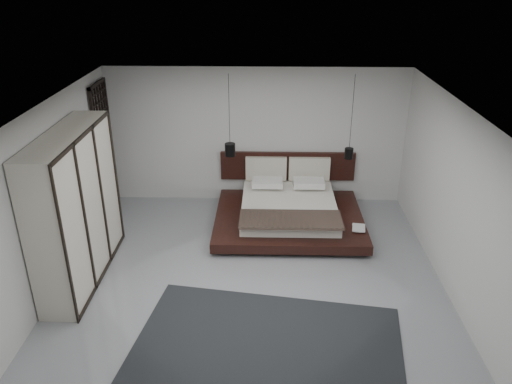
{
  "coord_description": "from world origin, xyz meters",
  "views": [
    {
      "loc": [
        0.23,
        -6.67,
        4.61
      ],
      "look_at": [
        0.03,
        1.2,
        0.98
      ],
      "focal_mm": 35.0,
      "sensor_mm": 36.0,
      "label": 1
    }
  ],
  "objects_px": {
    "rug": "(266,355)",
    "pendant_right": "(349,153)",
    "bed": "(289,210)",
    "wardrobe": "(76,208)",
    "lattice_screen": "(105,149)",
    "pendant_left": "(230,149)"
  },
  "relations": [
    {
      "from": "rug",
      "to": "pendant_right",
      "type": "bearing_deg",
      "value": 69.0
    },
    {
      "from": "wardrobe",
      "to": "rug",
      "type": "bearing_deg",
      "value": -31.23
    },
    {
      "from": "pendant_right",
      "to": "bed",
      "type": "bearing_deg",
      "value": -159.03
    },
    {
      "from": "lattice_screen",
      "to": "wardrobe",
      "type": "bearing_deg",
      "value": -83.95
    },
    {
      "from": "pendant_right",
      "to": "wardrobe",
      "type": "relative_size",
      "value": 0.66
    },
    {
      "from": "pendant_right",
      "to": "wardrobe",
      "type": "height_order",
      "value": "pendant_right"
    },
    {
      "from": "lattice_screen",
      "to": "pendant_left",
      "type": "distance_m",
      "value": 2.46
    },
    {
      "from": "lattice_screen",
      "to": "bed",
      "type": "distance_m",
      "value": 3.77
    },
    {
      "from": "bed",
      "to": "wardrobe",
      "type": "distance_m",
      "value": 3.92
    },
    {
      "from": "pendant_left",
      "to": "wardrobe",
      "type": "height_order",
      "value": "pendant_left"
    },
    {
      "from": "wardrobe",
      "to": "rug",
      "type": "distance_m",
      "value": 3.62
    },
    {
      "from": "pendant_left",
      "to": "wardrobe",
      "type": "relative_size",
      "value": 0.64
    },
    {
      "from": "lattice_screen",
      "to": "rug",
      "type": "height_order",
      "value": "lattice_screen"
    },
    {
      "from": "wardrobe",
      "to": "pendant_right",
      "type": "bearing_deg",
      "value": 26.86
    },
    {
      "from": "pendant_left",
      "to": "rug",
      "type": "relative_size",
      "value": 0.45
    },
    {
      "from": "bed",
      "to": "rug",
      "type": "height_order",
      "value": "bed"
    },
    {
      "from": "lattice_screen",
      "to": "rug",
      "type": "bearing_deg",
      "value": -52.54
    },
    {
      "from": "wardrobe",
      "to": "rug",
      "type": "height_order",
      "value": "wardrobe"
    },
    {
      "from": "bed",
      "to": "pendant_left",
      "type": "height_order",
      "value": "pendant_left"
    },
    {
      "from": "lattice_screen",
      "to": "wardrobe",
      "type": "xyz_separation_m",
      "value": [
        0.25,
        -2.37,
        -0.1
      ]
    },
    {
      "from": "lattice_screen",
      "to": "pendant_left",
      "type": "height_order",
      "value": "pendant_left"
    },
    {
      "from": "pendant_right",
      "to": "rug",
      "type": "bearing_deg",
      "value": -111.0
    }
  ]
}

